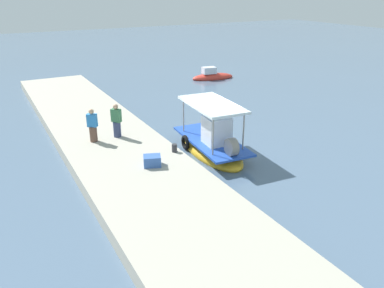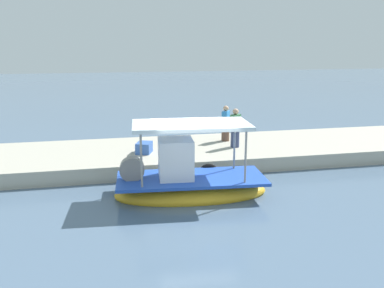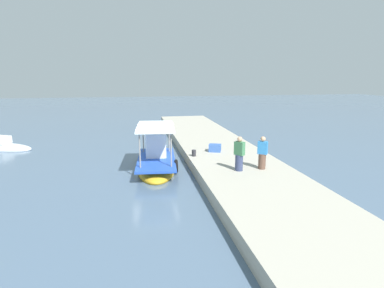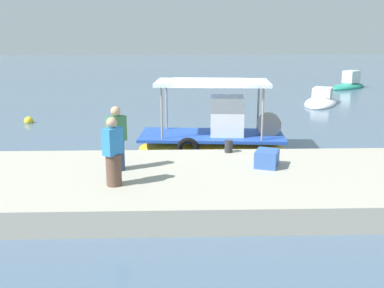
{
  "view_description": "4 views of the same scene",
  "coord_description": "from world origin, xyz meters",
  "px_view_note": "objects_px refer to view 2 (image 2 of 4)",
  "views": [
    {
      "loc": [
        14.83,
        -9.3,
        7.52
      ],
      "look_at": [
        0.69,
        -1.53,
        0.93
      ],
      "focal_mm": 36.24,
      "sensor_mm": 36.0,
      "label": 1
    },
    {
      "loc": [
        2.75,
        12.64,
        4.98
      ],
      "look_at": [
        -0.55,
        -2.79,
        1.1
      ],
      "focal_mm": 38.67,
      "sensor_mm": 36.0,
      "label": 2
    },
    {
      "loc": [
        -16.52,
        0.96,
        5.11
      ],
      "look_at": [
        0.58,
        -2.19,
        1.26
      ],
      "focal_mm": 29.25,
      "sensor_mm": 36.0,
      "label": 3
    },
    {
      "loc": [
        -1.12,
        -15.24,
        4.15
      ],
      "look_at": [
        -0.7,
        -2.3,
        0.86
      ],
      "focal_mm": 42.48,
      "sensor_mm": 36.0,
      "label": 4
    }
  ],
  "objects_px": {
    "fisherman_by_crate": "(235,130)",
    "cargo_crate": "(144,148)",
    "mooring_bollard": "(171,157)",
    "main_fishing_boat": "(188,182)",
    "fisherman_near_bollard": "(226,125)"
  },
  "relations": [
    {
      "from": "main_fishing_boat",
      "to": "mooring_bollard",
      "type": "distance_m",
      "value": 2.18
    },
    {
      "from": "fisherman_by_crate",
      "to": "main_fishing_boat",
      "type": "bearing_deg",
      "value": 53.15
    },
    {
      "from": "main_fishing_boat",
      "to": "fisherman_by_crate",
      "type": "bearing_deg",
      "value": -126.85
    },
    {
      "from": "mooring_bollard",
      "to": "cargo_crate",
      "type": "xyz_separation_m",
      "value": [
        0.86,
        -1.46,
        0.04
      ]
    },
    {
      "from": "fisherman_by_crate",
      "to": "cargo_crate",
      "type": "relative_size",
      "value": 2.36
    },
    {
      "from": "fisherman_near_bollard",
      "to": "fisherman_by_crate",
      "type": "xyz_separation_m",
      "value": [
        -0.07,
        1.2,
        0.02
      ]
    },
    {
      "from": "fisherman_by_crate",
      "to": "cargo_crate",
      "type": "distance_m",
      "value": 3.97
    },
    {
      "from": "cargo_crate",
      "to": "fisherman_by_crate",
      "type": "bearing_deg",
      "value": -177.49
    },
    {
      "from": "fisherman_near_bollard",
      "to": "cargo_crate",
      "type": "bearing_deg",
      "value": 19.61
    },
    {
      "from": "mooring_bollard",
      "to": "cargo_crate",
      "type": "relative_size",
      "value": 0.51
    },
    {
      "from": "mooring_bollard",
      "to": "main_fishing_boat",
      "type": "bearing_deg",
      "value": 96.48
    },
    {
      "from": "main_fishing_boat",
      "to": "cargo_crate",
      "type": "xyz_separation_m",
      "value": [
        1.1,
        -3.6,
        0.35
      ]
    },
    {
      "from": "fisherman_near_bollard",
      "to": "mooring_bollard",
      "type": "height_order",
      "value": "fisherman_near_bollard"
    },
    {
      "from": "main_fishing_boat",
      "to": "fisherman_by_crate",
      "type": "relative_size",
      "value": 3.13
    },
    {
      "from": "fisherman_by_crate",
      "to": "cargo_crate",
      "type": "bearing_deg",
      "value": 2.51
    }
  ]
}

